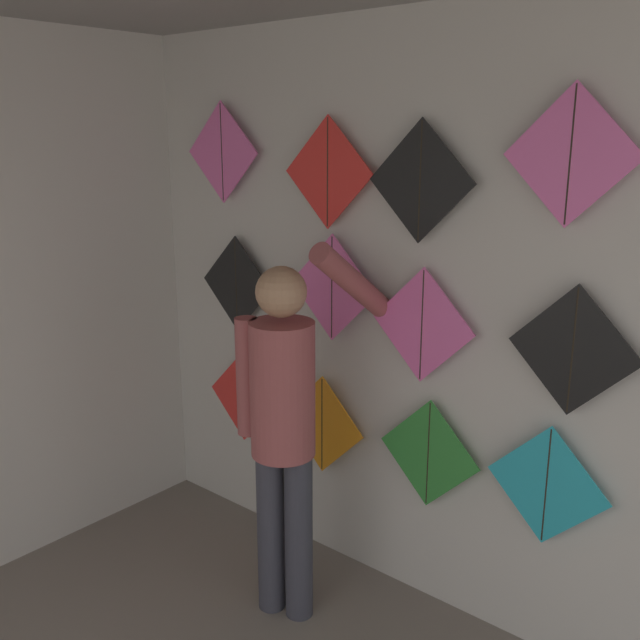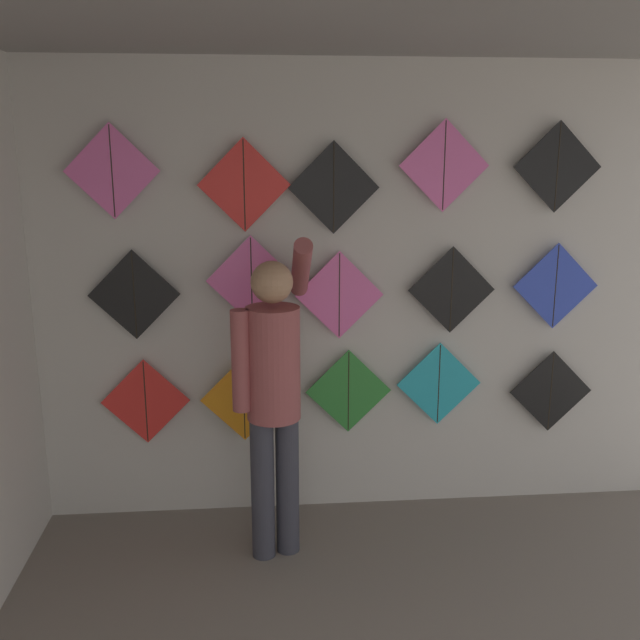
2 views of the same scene
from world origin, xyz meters
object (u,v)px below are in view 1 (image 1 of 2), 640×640
kite_11 (328,173)px  kite_12 (420,181)px  kite_8 (573,351)px  kite_1 (322,424)px  kite_7 (422,325)px  shopkeeper (285,414)px  kite_3 (547,486)px  kite_5 (236,284)px  kite_6 (332,288)px  kite_0 (243,397)px  kite_10 (222,152)px  kite_13 (571,156)px  kite_2 (428,454)px

kite_11 → kite_12: size_ratio=1.00×
kite_8 → kite_12: bearing=180.0°
kite_1 → kite_7: bearing=0.0°
shopkeeper → kite_3: size_ratio=3.38×
kite_5 → kite_6: 0.70m
kite_5 → kite_6: (0.69, 0.00, 0.08)m
kite_12 → kite_7: bearing=0.0°
kite_5 → kite_12: (1.18, 0.00, 0.62)m
kite_0 → kite_7: kite_7 is taller
kite_0 → kite_1: 0.60m
kite_0 → kite_10: bearing=180.0°
kite_6 → kite_12: size_ratio=1.00×
kite_1 → kite_13: (1.21, 0.00, 1.42)m
kite_12 → kite_6: bearing=180.0°
kite_3 → kite_13: size_ratio=1.00×
kite_7 → shopkeeper: bearing=-131.1°
kite_10 → kite_11: kite_10 is taller
kite_3 → kite_5: kite_5 is taller
kite_3 → kite_10: 2.35m
kite_0 → kite_5: 0.67m
kite_3 → kite_1: bearing=180.0°
kite_5 → kite_13: 1.98m
kite_12 → kite_8: bearing=0.0°
shopkeeper → kite_7: (0.42, 0.48, 0.39)m
kite_0 → kite_2: kite_2 is taller
kite_5 → kite_13: size_ratio=1.00×
shopkeeper → kite_8: size_ratio=3.38×
kite_10 → kite_12: 1.27m
kite_10 → kite_5: bearing=0.0°
kite_0 → kite_12: 1.73m
kite_0 → kite_13: size_ratio=1.00×
kite_6 → kite_1: bearing=180.0°
kite_12 → kite_10: bearing=180.0°
kite_3 → shopkeeper: bearing=-155.7°
kite_6 → kite_11: (-0.03, 0.00, 0.56)m
kite_5 → kite_7: (1.22, 0.00, -0.02)m
kite_3 → kite_12: bearing=180.0°
kite_3 → kite_8: size_ratio=1.00×
shopkeeper → kite_11: (-0.14, 0.48, 1.05)m
kite_5 → kite_8: kite_5 is taller
kite_6 → kite_3: bearing=0.0°
kite_5 → kite_7: 1.22m
kite_2 → kite_6: size_ratio=1.00×
kite_7 → kite_10: 1.50m
kite_8 → kite_3: bearing=180.0°
kite_5 → kite_10: (-0.08, 0.00, 0.72)m
kite_13 → shopkeeper: bearing=-155.2°
kite_10 → kite_6: bearing=0.0°
shopkeeper → kite_6: bearing=86.6°
kite_6 → kite_13: (1.15, 0.00, 0.67)m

